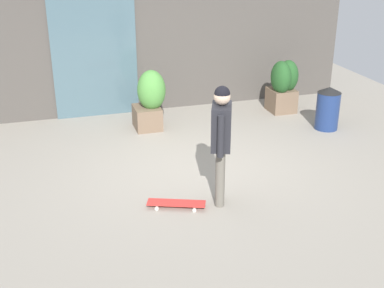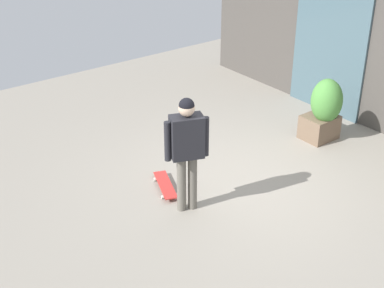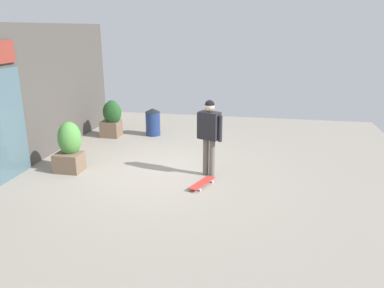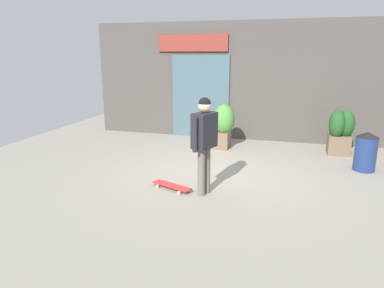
# 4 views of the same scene
# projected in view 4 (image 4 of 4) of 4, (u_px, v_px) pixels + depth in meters

# --- Properties ---
(ground_plane) EXTENTS (12.00, 12.00, 0.00)m
(ground_plane) POSITION_uv_depth(u_px,v_px,m) (215.00, 174.00, 7.19)
(ground_plane) COLOR gray
(building_facade) EXTENTS (8.70, 0.31, 3.30)m
(building_facade) POSITION_uv_depth(u_px,v_px,m) (239.00, 82.00, 9.90)
(building_facade) COLOR #4C4742
(building_facade) RESTS_ON ground_plane
(skateboarder) EXTENTS (0.40, 0.59, 1.72)m
(skateboarder) POSITION_uv_depth(u_px,v_px,m) (204.00, 136.00, 5.94)
(skateboarder) COLOR #666056
(skateboarder) RESTS_ON ground_plane
(skateboard) EXTENTS (0.83, 0.48, 0.08)m
(skateboard) POSITION_uv_depth(u_px,v_px,m) (172.00, 186.00, 6.40)
(skateboard) COLOR red
(skateboard) RESTS_ON ground_plane
(planter_box_left) EXTENTS (0.61, 0.66, 1.12)m
(planter_box_left) POSITION_uv_depth(u_px,v_px,m) (341.00, 129.00, 8.47)
(planter_box_left) COLOR brown
(planter_box_left) RESTS_ON ground_plane
(planter_box_right) EXTENTS (0.62, 0.59, 1.16)m
(planter_box_right) POSITION_uv_depth(u_px,v_px,m) (223.00, 124.00, 9.10)
(planter_box_right) COLOR brown
(planter_box_right) RESTS_ON ground_plane
(trash_bin) EXTENTS (0.45, 0.45, 0.84)m
(trash_bin) POSITION_uv_depth(u_px,v_px,m) (366.00, 151.00, 7.33)
(trash_bin) COLOR navy
(trash_bin) RESTS_ON ground_plane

